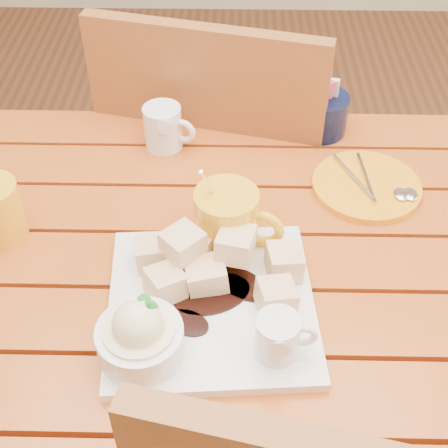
{
  "coord_description": "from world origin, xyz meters",
  "views": [
    {
      "loc": [
        0.02,
        -0.64,
        1.44
      ],
      "look_at": [
        0.01,
        0.0,
        0.82
      ],
      "focal_mm": 50.0,
      "sensor_mm": 36.0,
      "label": 1
    }
  ],
  "objects_px": {
    "coffee_mug_right": "(228,221)",
    "chair_far": "(222,176)",
    "table": "(218,305)",
    "orange_saucer": "(367,186)",
    "dessert_plate": "(196,305)"
  },
  "relations": [
    {
      "from": "table",
      "to": "dessert_plate",
      "type": "bearing_deg",
      "value": -102.61
    },
    {
      "from": "coffee_mug_right",
      "to": "chair_far",
      "type": "relative_size",
      "value": 0.17
    },
    {
      "from": "orange_saucer",
      "to": "table",
      "type": "bearing_deg",
      "value": -145.86
    },
    {
      "from": "table",
      "to": "dessert_plate",
      "type": "distance_m",
      "value": 0.18
    },
    {
      "from": "dessert_plate",
      "to": "chair_far",
      "type": "height_order",
      "value": "chair_far"
    },
    {
      "from": "table",
      "to": "orange_saucer",
      "type": "xyz_separation_m",
      "value": [
        0.25,
        0.17,
        0.11
      ]
    },
    {
      "from": "dessert_plate",
      "to": "chair_far",
      "type": "relative_size",
      "value": 0.32
    },
    {
      "from": "table",
      "to": "orange_saucer",
      "type": "height_order",
      "value": "orange_saucer"
    },
    {
      "from": "orange_saucer",
      "to": "chair_far",
      "type": "distance_m",
      "value": 0.45
    },
    {
      "from": "orange_saucer",
      "to": "coffee_mug_right",
      "type": "bearing_deg",
      "value": -148.63
    },
    {
      "from": "orange_saucer",
      "to": "chair_far",
      "type": "bearing_deg",
      "value": 130.29
    },
    {
      "from": "dessert_plate",
      "to": "orange_saucer",
      "type": "xyz_separation_m",
      "value": [
        0.27,
        0.28,
        -0.03
      ]
    },
    {
      "from": "coffee_mug_right",
      "to": "chair_far",
      "type": "height_order",
      "value": "chair_far"
    },
    {
      "from": "coffee_mug_right",
      "to": "chair_far",
      "type": "xyz_separation_m",
      "value": [
        -0.02,
        0.44,
        -0.27
      ]
    },
    {
      "from": "table",
      "to": "coffee_mug_right",
      "type": "height_order",
      "value": "coffee_mug_right"
    }
  ]
}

